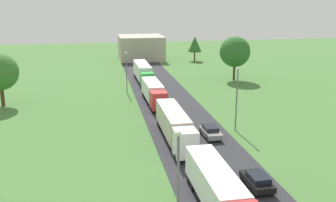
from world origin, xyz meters
TOP-DOWN VIEW (x-y plane):
  - road at (0.00, 24.50)m, footprint 10.00×140.00m
  - lane_marking_centre at (0.00, 22.11)m, footprint 0.16×123.54m
  - truck_lead at (-2.20, 11.65)m, footprint 2.55×13.39m
  - truck_second at (-2.43, 28.75)m, footprint 2.53×13.96m
  - truck_third at (-2.43, 46.41)m, footprint 2.66×12.07m
  - truck_fourth at (-2.19, 63.23)m, footprint 2.67×14.01m
  - car_second at (2.65, 15.56)m, footprint 1.96×4.14m
  - car_third at (2.23, 29.19)m, footprint 1.99×4.17m
  - lamppost_lead at (-6.44, 7.60)m, footprint 0.36×0.36m
  - lamppost_second at (6.20, 31.17)m, footprint 0.36×0.36m
  - lamppost_third at (-6.18, 54.94)m, footprint 0.36×0.36m
  - tree_oak at (17.16, 62.40)m, footprint 6.39×6.39m
  - tree_birch at (15.26, 89.15)m, footprint 3.82×3.82m
  - tree_maple at (-26.62, 49.51)m, footprint 5.88×5.88m
  - distant_building at (0.99, 95.07)m, footprint 12.26×12.95m

SIDE VIEW (x-z plane):
  - road at x=0.00m, z-range 0.00..0.06m
  - lane_marking_centre at x=0.00m, z-range 0.06..0.07m
  - car_second at x=2.65m, z-range 0.11..1.47m
  - car_third at x=2.23m, z-range 0.10..1.53m
  - truck_third at x=-2.43m, z-range 0.33..3.73m
  - truck_lead at x=-2.20m, z-range 0.33..3.87m
  - truck_second at x=-2.43m, z-range 0.34..3.95m
  - truck_fourth at x=-2.19m, z-range 0.32..4.11m
  - distant_building at x=0.99m, z-range 0.00..6.65m
  - lamppost_third at x=-6.18m, z-range 0.47..7.96m
  - tree_birch at x=15.26m, z-range 1.27..8.06m
  - lamppost_second at x=6.20m, z-range 0.48..8.98m
  - lamppost_lead at x=-6.44m, z-range 0.48..9.36m
  - tree_maple at x=-26.62m, z-range 1.31..9.86m
  - tree_oak at x=17.16m, z-range 1.42..10.67m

